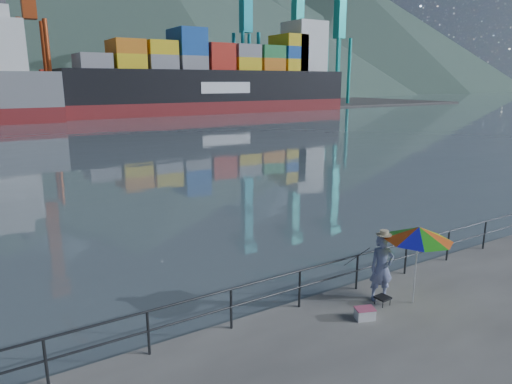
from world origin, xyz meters
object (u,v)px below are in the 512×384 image
(beach_umbrella, at_px, (419,234))
(cooler_bag, at_px, (365,314))
(container_ship, at_px, (222,80))
(fisherman, at_px, (382,268))

(beach_umbrella, height_order, cooler_bag, beach_umbrella)
(beach_umbrella, distance_m, cooler_bag, 2.46)
(cooler_bag, height_order, container_ship, container_ship)
(fisherman, bearing_deg, container_ship, 86.68)
(beach_umbrella, bearing_deg, container_ship, 65.93)
(fisherman, xyz_separation_m, container_ship, (32.99, 71.92, 4.97))
(cooler_bag, bearing_deg, fisherman, 47.11)
(beach_umbrella, relative_size, container_ship, 0.04)
(beach_umbrella, xyz_separation_m, container_ship, (32.40, 72.53, 3.95))
(fisherman, height_order, cooler_bag, fisherman)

